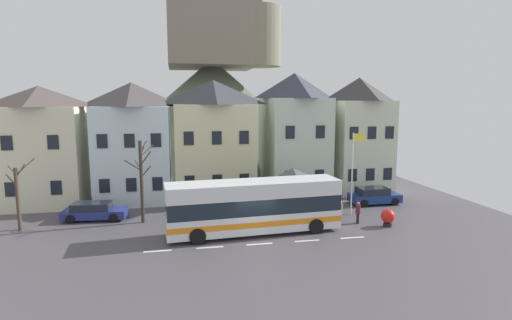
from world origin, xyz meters
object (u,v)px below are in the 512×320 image
at_px(harbour_buoy, 388,217).
at_px(townhouse_04, 358,135).
at_px(townhouse_00, 42,146).
at_px(parked_car_00, 298,200).
at_px(townhouse_02, 214,140).
at_px(pedestrian_00, 317,209).
at_px(public_bench, 300,200).
at_px(transit_bus, 254,207).
at_px(bus_shelter, 293,176).
at_px(bare_tree_01, 18,197).
at_px(pedestrian_02, 358,212).
at_px(townhouse_03, 294,134).
at_px(parked_car_02, 374,196).
at_px(flagpole, 353,167).
at_px(bare_tree_00, 142,179).
at_px(townhouse_01, 133,142).
at_px(pedestrian_01, 340,211).
at_px(hilltop_castle, 213,108).
at_px(parked_car_01, 94,211).

bearing_deg(harbour_buoy, townhouse_04, 75.80).
distance_m(townhouse_00, parked_car_00, 21.39).
xyz_separation_m(townhouse_02, pedestrian_00, (6.53, -8.60, -4.32)).
bearing_deg(public_bench, townhouse_04, 33.26).
height_order(transit_bus, bus_shelter, bus_shelter).
bearing_deg(bus_shelter, pedestrian_00, -62.52).
bearing_deg(transit_bus, public_bench, 46.65).
bearing_deg(harbour_buoy, bare_tree_01, 170.37).
xyz_separation_m(pedestrian_02, harbour_buoy, (1.70, -1.10, -0.15)).
relative_size(townhouse_03, bare_tree_01, 2.33).
height_order(townhouse_00, transit_bus, townhouse_00).
bearing_deg(parked_car_02, townhouse_00, 168.98).
distance_m(parked_car_02, flagpole, 5.03).
bearing_deg(bus_shelter, pedestrian_02, -42.52).
relative_size(harbour_buoy, bare_tree_00, 0.21).
xyz_separation_m(townhouse_00, townhouse_01, (7.18, 0.23, 0.17)).
xyz_separation_m(parked_car_02, bare_tree_01, (-26.60, -1.86, 1.59)).
bearing_deg(parked_car_00, flagpole, 149.75).
bearing_deg(pedestrian_01, flagpole, 47.61).
bearing_deg(townhouse_04, flagpole, -116.71).
height_order(townhouse_01, pedestrian_00, townhouse_01).
bearing_deg(pedestrian_02, parked_car_02, 52.76).
bearing_deg(parked_car_02, bus_shelter, -169.12).
xyz_separation_m(townhouse_00, townhouse_03, (21.59, 0.60, 0.66)).
bearing_deg(harbour_buoy, hilltop_castle, 108.10).
bearing_deg(transit_bus, hilltop_castle, 85.85).
bearing_deg(pedestrian_02, parked_car_01, 166.01).
bearing_deg(parked_car_01, pedestrian_01, -8.35).
distance_m(parked_car_02, pedestrian_00, 7.36).
distance_m(hilltop_castle, parked_car_01, 26.03).
bearing_deg(bus_shelter, public_bench, 59.00).
relative_size(parked_car_01, bare_tree_01, 0.97).
distance_m(hilltop_castle, flagpole, 26.45).
distance_m(pedestrian_00, flagpole, 4.41).
height_order(townhouse_02, pedestrian_02, townhouse_02).
distance_m(townhouse_01, flagpole, 18.50).
height_order(harbour_buoy, bare_tree_00, bare_tree_00).
relative_size(hilltop_castle, harbour_buoy, 26.91).
distance_m(parked_car_02, pedestrian_02, 6.19).
bearing_deg(bare_tree_00, bare_tree_01, -179.11).
distance_m(townhouse_02, bare_tree_01, 15.56).
distance_m(bare_tree_00, bare_tree_01, 8.03).
bearing_deg(hilltop_castle, parked_car_00, -78.47).
distance_m(flagpole, harbour_buoy, 4.67).
xyz_separation_m(hilltop_castle, bare_tree_01, (-15.31, -24.11, -5.36)).
distance_m(townhouse_01, pedestrian_01, 18.35).
distance_m(townhouse_01, public_bench, 15.01).
distance_m(bus_shelter, flagpole, 4.59).
height_order(townhouse_00, public_bench, townhouse_00).
height_order(parked_car_00, bare_tree_00, bare_tree_00).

